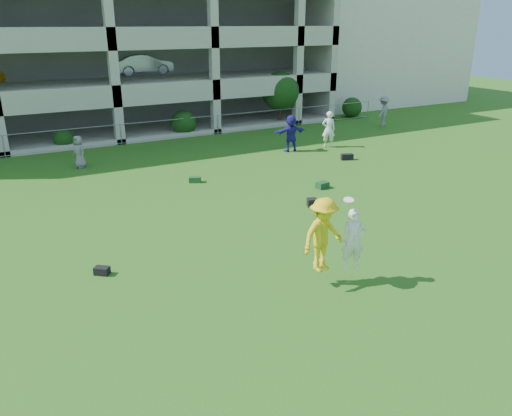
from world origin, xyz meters
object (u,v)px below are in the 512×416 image
crate_d (312,202)px  parking_garage (80,30)px  bystander_c (79,152)px  bystander_e (329,129)px  bystander_d (291,133)px  frisbee_contest (329,236)px  stucco_building (348,40)px  bystander_f (383,112)px

crate_d → parking_garage: parking_garage is taller
bystander_c → bystander_e: (12.90, -2.27, 0.22)m
bystander_e → bystander_d: bearing=22.5°
bystander_d → bystander_e: size_ratio=0.98×
frisbee_contest → bystander_d: bearing=61.3°
bystander_c → crate_d: (6.66, -9.73, -0.62)m
parking_garage → frisbee_contest: bearing=-88.7°
bystander_d → stucco_building: bearing=-131.3°
stucco_building → bystander_f: stucco_building is taller
bystander_d → bystander_e: bearing=179.8°
parking_garage → bystander_f: bearing=-35.6°
bystander_e → crate_d: 9.77m
bystander_e → bystander_c: bearing=17.4°
bystander_c → parking_garage: (2.95, 12.52, 5.24)m
bystander_e → parking_garage: parking_garage is taller
bystander_f → parking_garage: size_ratio=0.07×
stucco_building → bystander_c: bearing=-153.7°
bystander_c → parking_garage: parking_garage is taller
bystander_d → bystander_c: bearing=-6.4°
bystander_f → frisbee_contest: 22.26m
bystander_d → parking_garage: (-7.62, 14.59, 5.04)m
stucco_building → bystander_d: (-15.39, -14.89, -4.03)m
bystander_e → crate_d: size_ratio=5.68×
bystander_c → bystander_e: 13.10m
stucco_building → crate_d: (-19.30, -22.56, -4.85)m
bystander_f → crate_d: 16.55m
stucco_building → bystander_d: bearing=-135.9°
bystander_d → crate_d: size_ratio=5.56×
bystander_c → frisbee_contest: bearing=-14.8°
bystander_f → crate_d: size_ratio=5.71×
bystander_f → parking_garage: 20.97m
bystander_c → frisbee_contest: (3.56, -14.86, 0.63)m
bystander_d → parking_garage: 17.21m
crate_d → parking_garage: bearing=99.4°
bystander_e → bystander_f: 7.22m
bystander_e → stucco_building: bearing=-103.6°
bystander_d → bystander_e: (2.33, -0.20, 0.02)m
bystander_e → frisbee_contest: 15.69m
stucco_building → bystander_c: 29.26m
stucco_building → frisbee_contest: (-22.40, -27.69, -3.60)m
bystander_c → crate_d: 11.81m
bystander_e → parking_garage: size_ratio=0.07×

